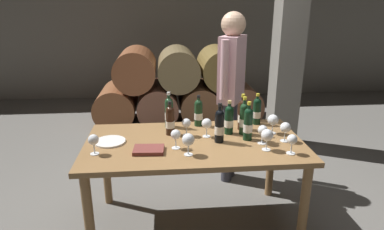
% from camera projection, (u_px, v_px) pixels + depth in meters
% --- Properties ---
extents(ground_plane, '(14.00, 14.00, 0.00)m').
position_uv_depth(ground_plane, '(194.00, 223.00, 2.88)').
color(ground_plane, '#66635E').
extents(cellar_back_wall, '(10.00, 0.24, 2.80)m').
position_uv_depth(cellar_back_wall, '(173.00, 23.00, 6.39)').
color(cellar_back_wall, slate).
rests_on(cellar_back_wall, ground_plane).
extents(barrel_stack, '(2.49, 0.90, 1.15)m').
position_uv_depth(barrel_stack, '(178.00, 88.00, 5.16)').
color(barrel_stack, brown).
rests_on(barrel_stack, ground_plane).
extents(stone_pillar, '(0.32, 0.32, 2.60)m').
position_uv_depth(stone_pillar, '(288.00, 45.00, 4.08)').
color(stone_pillar, slate).
rests_on(stone_pillar, ground_plane).
extents(dining_table, '(1.70, 0.90, 0.76)m').
position_uv_depth(dining_table, '(194.00, 152.00, 2.67)').
color(dining_table, olive).
rests_on(dining_table, ground_plane).
extents(wine_bottle_0, '(0.07, 0.07, 0.28)m').
position_uv_depth(wine_bottle_0, '(170.00, 120.00, 2.74)').
color(wine_bottle_0, black).
rests_on(wine_bottle_0, dining_table).
extents(wine_bottle_1, '(0.07, 0.07, 0.31)m').
position_uv_depth(wine_bottle_1, '(169.00, 112.00, 2.90)').
color(wine_bottle_1, '#19381E').
rests_on(wine_bottle_1, dining_table).
extents(wine_bottle_2, '(0.07, 0.07, 0.28)m').
position_uv_depth(wine_bottle_2, '(229.00, 119.00, 2.76)').
color(wine_bottle_2, black).
rests_on(wine_bottle_2, dining_table).
extents(wine_bottle_3, '(0.07, 0.07, 0.31)m').
position_uv_depth(wine_bottle_3, '(242.00, 114.00, 2.85)').
color(wine_bottle_3, black).
rests_on(wine_bottle_3, dining_table).
extents(wine_bottle_4, '(0.07, 0.07, 0.28)m').
position_uv_depth(wine_bottle_4, '(198.00, 112.00, 2.94)').
color(wine_bottle_4, '#19381E').
rests_on(wine_bottle_4, dining_table).
extents(wine_bottle_5, '(0.07, 0.07, 0.31)m').
position_uv_depth(wine_bottle_5, '(248.00, 123.00, 2.63)').
color(wine_bottle_5, black).
rests_on(wine_bottle_5, dining_table).
extents(wine_bottle_6, '(0.07, 0.07, 0.28)m').
position_uv_depth(wine_bottle_6, '(257.00, 111.00, 2.98)').
color(wine_bottle_6, black).
rests_on(wine_bottle_6, dining_table).
extents(wine_bottle_7, '(0.07, 0.07, 0.32)m').
position_uv_depth(wine_bottle_7, '(244.00, 118.00, 2.74)').
color(wine_bottle_7, '#19381E').
rests_on(wine_bottle_7, dining_table).
extents(wine_bottle_8, '(0.07, 0.07, 0.31)m').
position_uv_depth(wine_bottle_8, '(219.00, 126.00, 2.59)').
color(wine_bottle_8, black).
rests_on(wine_bottle_8, dining_table).
extents(wine_glass_0, '(0.07, 0.07, 0.15)m').
position_uv_depth(wine_glass_0, '(176.00, 135.00, 2.48)').
color(wine_glass_0, white).
rests_on(wine_glass_0, dining_table).
extents(wine_glass_1, '(0.07, 0.07, 0.15)m').
position_uv_depth(wine_glass_1, '(186.00, 124.00, 2.71)').
color(wine_glass_1, white).
rests_on(wine_glass_1, dining_table).
extents(wine_glass_2, '(0.08, 0.08, 0.15)m').
position_uv_depth(wine_glass_2, '(263.00, 131.00, 2.56)').
color(wine_glass_2, white).
rests_on(wine_glass_2, dining_table).
extents(wine_glass_3, '(0.07, 0.07, 0.15)m').
position_uv_depth(wine_glass_3, '(292.00, 140.00, 2.39)').
color(wine_glass_3, white).
rests_on(wine_glass_3, dining_table).
extents(wine_glass_4, '(0.09, 0.09, 0.16)m').
position_uv_depth(wine_glass_4, '(188.00, 140.00, 2.37)').
color(wine_glass_4, white).
rests_on(wine_glass_4, dining_table).
extents(wine_glass_5, '(0.08, 0.08, 0.16)m').
position_uv_depth(wine_glass_5, '(207.00, 124.00, 2.69)').
color(wine_glass_5, white).
rests_on(wine_glass_5, dining_table).
extents(wine_glass_6, '(0.08, 0.08, 0.16)m').
position_uv_depth(wine_glass_6, '(285.00, 128.00, 2.60)').
color(wine_glass_6, white).
rests_on(wine_glass_6, dining_table).
extents(wine_glass_7, '(0.08, 0.08, 0.15)m').
position_uv_depth(wine_glass_7, '(93.00, 140.00, 2.38)').
color(wine_glass_7, white).
rests_on(wine_glass_7, dining_table).
extents(wine_glass_8, '(0.09, 0.09, 0.16)m').
position_uv_depth(wine_glass_8, '(273.00, 120.00, 2.76)').
color(wine_glass_8, white).
rests_on(wine_glass_8, dining_table).
extents(wine_glass_9, '(0.09, 0.09, 0.16)m').
position_uv_depth(wine_glass_9, '(267.00, 136.00, 2.45)').
color(wine_glass_9, white).
rests_on(wine_glass_9, dining_table).
extents(tasting_notebook, '(0.23, 0.17, 0.03)m').
position_uv_depth(tasting_notebook, '(149.00, 150.00, 2.45)').
color(tasting_notebook, brown).
rests_on(tasting_notebook, dining_table).
extents(serving_plate, '(0.24, 0.24, 0.01)m').
position_uv_depth(serving_plate, '(110.00, 142.00, 2.61)').
color(serving_plate, white).
rests_on(serving_plate, dining_table).
extents(sommelier_presenting, '(0.32, 0.44, 1.72)m').
position_uv_depth(sommelier_presenting, '(231.00, 83.00, 3.29)').
color(sommelier_presenting, '#383842').
rests_on(sommelier_presenting, ground_plane).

